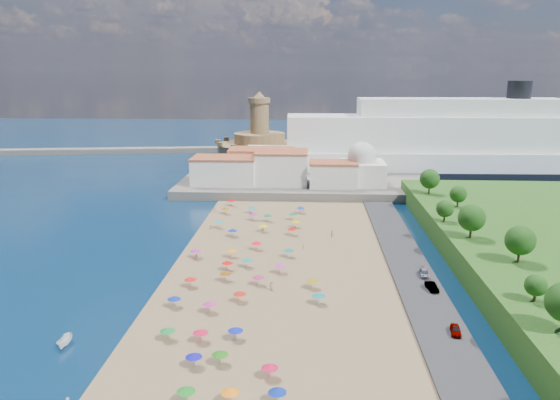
{
  "coord_description": "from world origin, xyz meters",
  "views": [
    {
      "loc": [
        11.99,
        -118.34,
        42.77
      ],
      "look_at": [
        4.0,
        25.0,
        8.0
      ],
      "focal_mm": 35.0,
      "sensor_mm": 36.0,
      "label": 1
    }
  ],
  "objects": [
    {
      "name": "ground",
      "position": [
        0.0,
        0.0,
        0.0
      ],
      "size": [
        700.0,
        700.0,
        0.0
      ],
      "primitive_type": "plane",
      "color": "#071938",
      "rests_on": "ground"
    },
    {
      "name": "terrace",
      "position": [
        10.0,
        73.0,
        1.5
      ],
      "size": [
        90.0,
        36.0,
        3.0
      ],
      "primitive_type": "cube",
      "color": "#59544C",
      "rests_on": "ground"
    },
    {
      "name": "jetty",
      "position": [
        -12.0,
        108.0,
        1.2
      ],
      "size": [
        18.0,
        70.0,
        2.4
      ],
      "primitive_type": "cube",
      "color": "#59544C",
      "rests_on": "ground"
    },
    {
      "name": "cruise_ship",
      "position": [
        71.73,
        106.22,
        11.24
      ],
      "size": [
        174.13,
        30.91,
        37.93
      ],
      "color": "black",
      "rests_on": "ground"
    },
    {
      "name": "moored_boats",
      "position": [
        -27.15,
        -55.37,
        0.85
      ],
      "size": [
        4.58,
        27.51,
        1.76
      ],
      "color": "white",
      "rests_on": "ground"
    },
    {
      "name": "waterfront_buildings",
      "position": [
        -3.05,
        73.64,
        7.88
      ],
      "size": [
        57.0,
        29.0,
        11.0
      ],
      "color": "silver",
      "rests_on": "terrace"
    },
    {
      "name": "hillside_trees",
      "position": [
        48.83,
        -6.67,
        10.23
      ],
      "size": [
        12.54,
        109.68,
        7.66
      ],
      "color": "#382314",
      "rests_on": "hillside"
    },
    {
      "name": "beachgoers",
      "position": [
        -0.75,
        9.3,
        1.11
      ],
      "size": [
        37.2,
        101.08,
        1.82
      ],
      "color": "tan",
      "rests_on": "beach"
    },
    {
      "name": "beach_parasols",
      "position": [
        -1.77,
        -11.51,
        2.15
      ],
      "size": [
        30.96,
        116.53,
        2.2
      ],
      "color": "gray",
      "rests_on": "beach"
    },
    {
      "name": "breakwater",
      "position": [
        -110.0,
        153.0,
        1.3
      ],
      "size": [
        199.03,
        34.77,
        2.6
      ],
      "primitive_type": "cube",
      "rotation": [
        0.0,
        0.0,
        0.14
      ],
      "color": "#59544C",
      "rests_on": "ground"
    },
    {
      "name": "parked_cars",
      "position": [
        36.0,
        -19.95,
        1.38
      ],
      "size": [
        2.17,
        29.73,
        1.43
      ],
      "color": "gray",
      "rests_on": "promenade"
    },
    {
      "name": "fortress",
      "position": [
        -12.0,
        138.0,
        6.68
      ],
      "size": [
        40.0,
        40.0,
        32.4
      ],
      "color": "#95794A",
      "rests_on": "ground"
    },
    {
      "name": "domed_building",
      "position": [
        30.0,
        71.0,
        8.97
      ],
      "size": [
        16.0,
        16.0,
        15.0
      ],
      "color": "silver",
      "rests_on": "terrace"
    }
  ]
}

